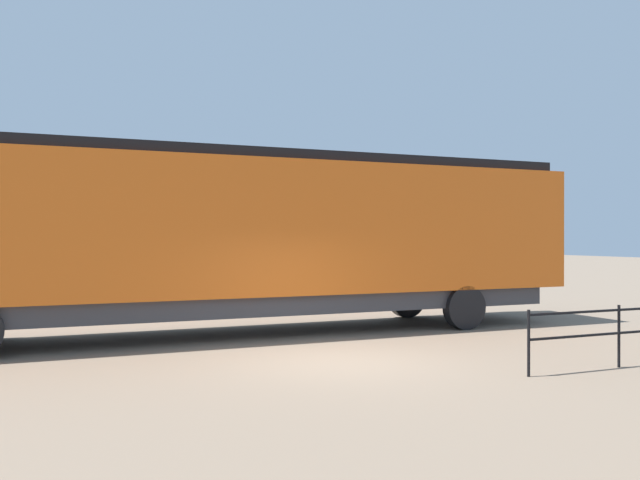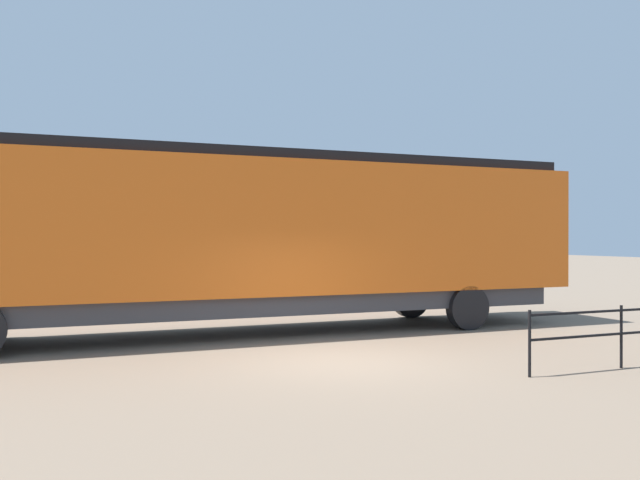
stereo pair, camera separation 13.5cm
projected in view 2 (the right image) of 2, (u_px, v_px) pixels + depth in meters
The scene contains 2 objects.
ground_plane at pixel (339, 362), 12.52m from camera, with size 120.00×120.00×0.00m, color #84705B.
locomotive at pixel (264, 234), 16.30m from camera, with size 3.12×17.21×4.31m.
Camera 2 is at (11.40, -5.16, 2.31)m, focal length 37.91 mm.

